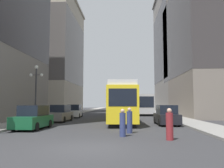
{
  "coord_description": "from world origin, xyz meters",
  "views": [
    {
      "loc": [
        1.58,
        -10.15,
        1.96
      ],
      "look_at": [
        0.34,
        12.94,
        3.95
      ],
      "focal_mm": 36.49,
      "sensor_mm": 36.0,
      "label": 1
    }
  ],
  "objects_px": {
    "pedestrian_on_sidewalk": "(123,124)",
    "parked_car_left_mid": "(60,114)",
    "streetcar": "(120,102)",
    "pedestrian_crossing_near": "(170,125)",
    "parked_car_left_near": "(33,118)",
    "transit_bus": "(142,104)",
    "parked_car_right_far": "(166,116)",
    "lamp_post_left_near": "(36,85)",
    "pedestrian_crossing_far": "(129,121)",
    "parked_car_left_far": "(75,111)"
  },
  "relations": [
    {
      "from": "parked_car_right_far",
      "to": "parked_car_left_far",
      "type": "distance_m",
      "value": 15.34
    },
    {
      "from": "transit_bus",
      "to": "pedestrian_crossing_far",
      "type": "height_order",
      "value": "transit_bus"
    },
    {
      "from": "transit_bus",
      "to": "parked_car_left_near",
      "type": "relative_size",
      "value": 2.57
    },
    {
      "from": "parked_car_left_mid",
      "to": "pedestrian_on_sidewalk",
      "type": "relative_size",
      "value": 2.8
    },
    {
      "from": "parked_car_left_far",
      "to": "transit_bus",
      "type": "bearing_deg",
      "value": 37.1
    },
    {
      "from": "parked_car_left_near",
      "to": "pedestrian_on_sidewalk",
      "type": "bearing_deg",
      "value": -26.26
    },
    {
      "from": "pedestrian_on_sidewalk",
      "to": "streetcar",
      "type": "bearing_deg",
      "value": 173.86
    },
    {
      "from": "transit_bus",
      "to": "parked_car_left_near",
      "type": "bearing_deg",
      "value": -115.77
    },
    {
      "from": "pedestrian_crossing_near",
      "to": "lamp_post_left_near",
      "type": "relative_size",
      "value": 0.3
    },
    {
      "from": "parked_car_left_mid",
      "to": "lamp_post_left_near",
      "type": "relative_size",
      "value": 0.81
    },
    {
      "from": "parked_car_left_mid",
      "to": "lamp_post_left_near",
      "type": "xyz_separation_m",
      "value": [
        -1.9,
        -2.37,
        3.04
      ]
    },
    {
      "from": "pedestrian_crossing_near",
      "to": "pedestrian_on_sidewalk",
      "type": "distance_m",
      "value": 2.8
    },
    {
      "from": "pedestrian_on_sidewalk",
      "to": "lamp_post_left_near",
      "type": "relative_size",
      "value": 0.29
    },
    {
      "from": "pedestrian_crossing_near",
      "to": "pedestrian_on_sidewalk",
      "type": "bearing_deg",
      "value": 92.3
    },
    {
      "from": "parked_car_left_near",
      "to": "parked_car_left_mid",
      "type": "bearing_deg",
      "value": 91.51
    },
    {
      "from": "pedestrian_crossing_far",
      "to": "lamp_post_left_near",
      "type": "xyz_separation_m",
      "value": [
        -9.29,
        7.22,
        3.1
      ]
    },
    {
      "from": "pedestrian_crossing_near",
      "to": "lamp_post_left_near",
      "type": "bearing_deg",
      "value": 75.84
    },
    {
      "from": "pedestrian_crossing_far",
      "to": "pedestrian_on_sidewalk",
      "type": "relative_size",
      "value": 1.03
    },
    {
      "from": "streetcar",
      "to": "parked_car_left_far",
      "type": "height_order",
      "value": "streetcar"
    },
    {
      "from": "streetcar",
      "to": "pedestrian_crossing_near",
      "type": "relative_size",
      "value": 8.56
    },
    {
      "from": "streetcar",
      "to": "parked_car_left_mid",
      "type": "height_order",
      "value": "streetcar"
    },
    {
      "from": "pedestrian_on_sidewalk",
      "to": "parked_car_left_mid",
      "type": "bearing_deg",
      "value": -156.05
    },
    {
      "from": "parked_car_left_near",
      "to": "streetcar",
      "type": "bearing_deg",
      "value": 50.54
    },
    {
      "from": "pedestrian_crossing_near",
      "to": "parked_car_left_far",
      "type": "bearing_deg",
      "value": 53.0
    },
    {
      "from": "parked_car_left_far",
      "to": "pedestrian_crossing_near",
      "type": "xyz_separation_m",
      "value": [
        9.49,
        -19.58,
        -0.05
      ]
    },
    {
      "from": "streetcar",
      "to": "pedestrian_crossing_far",
      "type": "distance_m",
      "value": 9.78
    },
    {
      "from": "lamp_post_left_near",
      "to": "pedestrian_on_sidewalk",
      "type": "bearing_deg",
      "value": -44.94
    },
    {
      "from": "parked_car_right_far",
      "to": "pedestrian_crossing_far",
      "type": "xyz_separation_m",
      "value": [
        -3.55,
        -6.05,
        -0.06
      ]
    },
    {
      "from": "streetcar",
      "to": "parked_car_right_far",
      "type": "bearing_deg",
      "value": -42.34
    },
    {
      "from": "transit_bus",
      "to": "pedestrian_on_sidewalk",
      "type": "distance_m",
      "value": 27.25
    },
    {
      "from": "parked_car_right_far",
      "to": "lamp_post_left_near",
      "type": "bearing_deg",
      "value": -5.81
    },
    {
      "from": "transit_bus",
      "to": "pedestrian_crossing_near",
      "type": "relative_size",
      "value": 6.5
    },
    {
      "from": "parked_car_left_mid",
      "to": "parked_car_left_far",
      "type": "bearing_deg",
      "value": 91.72
    },
    {
      "from": "parked_car_left_far",
      "to": "pedestrian_crossing_far",
      "type": "bearing_deg",
      "value": -69.12
    },
    {
      "from": "parked_car_left_near",
      "to": "parked_car_right_far",
      "type": "distance_m",
      "value": 11.65
    },
    {
      "from": "parked_car_left_near",
      "to": "pedestrian_crossing_near",
      "type": "bearing_deg",
      "value": -25.49
    },
    {
      "from": "streetcar",
      "to": "pedestrian_crossing_far",
      "type": "bearing_deg",
      "value": -87.89
    },
    {
      "from": "transit_bus",
      "to": "pedestrian_crossing_far",
      "type": "relative_size",
      "value": 6.59
    },
    {
      "from": "transit_bus",
      "to": "parked_car_left_mid",
      "type": "distance_m",
      "value": 18.89
    },
    {
      "from": "parked_car_left_near",
      "to": "transit_bus",
      "type": "bearing_deg",
      "value": 67.8
    },
    {
      "from": "transit_bus",
      "to": "lamp_post_left_near",
      "type": "distance_m",
      "value": 21.96
    },
    {
      "from": "pedestrian_on_sidewalk",
      "to": "parked_car_left_near",
      "type": "bearing_deg",
      "value": -125.63
    },
    {
      "from": "parked_car_left_far",
      "to": "pedestrian_crossing_near",
      "type": "height_order",
      "value": "parked_car_left_far"
    },
    {
      "from": "parked_car_right_far",
      "to": "parked_car_left_far",
      "type": "height_order",
      "value": "same"
    },
    {
      "from": "streetcar",
      "to": "parked_car_left_mid",
      "type": "distance_m",
      "value": 6.73
    },
    {
      "from": "parked_car_left_near",
      "to": "pedestrian_crossing_near",
      "type": "relative_size",
      "value": 2.53
    },
    {
      "from": "transit_bus",
      "to": "lamp_post_left_near",
      "type": "height_order",
      "value": "lamp_post_left_near"
    },
    {
      "from": "streetcar",
      "to": "parked_car_right_far",
      "type": "distance_m",
      "value": 5.78
    },
    {
      "from": "parked_car_left_near",
      "to": "parked_car_right_far",
      "type": "height_order",
      "value": "same"
    },
    {
      "from": "parked_car_left_far",
      "to": "pedestrian_crossing_far",
      "type": "distance_m",
      "value": 18.35
    }
  ]
}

